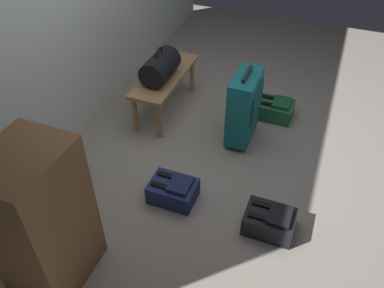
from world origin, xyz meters
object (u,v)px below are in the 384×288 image
object	(u,v)px
suitcase_upright_teal	(244,106)
backpack_dark	(270,221)
cell_phone	(175,57)
backpack_green	(274,109)
bench	(165,80)
duffel_bag_black	(160,67)
backpack_navy	(173,190)
side_cabinet	(42,221)

from	to	relation	value
suitcase_upright_teal	backpack_dark	world-z (taller)	suitcase_upright_teal
cell_phone	backpack_green	bearing A→B (deg)	-92.71
backpack_dark	bench	bearing A→B (deg)	49.98
duffel_bag_black	backpack_navy	xyz separation A→B (m)	(-1.05, -0.57, -0.48)
backpack_navy	backpack_dark	xyz separation A→B (m)	(-0.02, -0.82, 0.00)
bench	duffel_bag_black	world-z (taller)	duffel_bag_black
suitcase_upright_teal	backpack_green	size ratio (longest dim) A/B	1.96
bench	backpack_navy	xyz separation A→B (m)	(-1.14, -0.57, -0.28)
duffel_bag_black	suitcase_upright_teal	size ratio (longest dim) A/B	0.59
cell_phone	suitcase_upright_teal	distance (m)	1.06
cell_phone	backpack_dark	xyz separation A→B (m)	(-1.52, -1.42, -0.35)
bench	side_cabinet	xyz separation A→B (m)	(-2.06, -0.09, 0.18)
backpack_green	side_cabinet	bearing A→B (deg)	156.63
cell_phone	backpack_dark	distance (m)	2.11
bench	side_cabinet	bearing A→B (deg)	-177.56
backpack_navy	side_cabinet	distance (m)	1.13
bench	backpack_navy	world-z (taller)	bench
cell_phone	backpack_green	distance (m)	1.20
duffel_bag_black	side_cabinet	size ratio (longest dim) A/B	0.40
cell_phone	backpack_navy	world-z (taller)	cell_phone
backpack_dark	side_cabinet	xyz separation A→B (m)	(-0.89, 1.30, 0.46)
cell_phone	side_cabinet	xyz separation A→B (m)	(-2.41, -0.12, 0.11)
backpack_navy	side_cabinet	size ratio (longest dim) A/B	0.35
side_cabinet	backpack_navy	bearing A→B (deg)	-27.84
backpack_navy	side_cabinet	bearing A→B (deg)	152.16
duffel_bag_black	suitcase_upright_teal	world-z (taller)	duffel_bag_black
bench	suitcase_upright_teal	xyz separation A→B (m)	(-0.18, -0.88, 0.01)
backpack_navy	duffel_bag_black	bearing A→B (deg)	28.65
bench	cell_phone	distance (m)	0.36
backpack_dark	side_cabinet	distance (m)	1.64
suitcase_upright_teal	backpack_dark	size ratio (longest dim) A/B	1.96
side_cabinet	duffel_bag_black	bearing A→B (deg)	2.56
backpack_dark	backpack_green	bearing A→B (deg)	10.89
cell_phone	backpack_navy	size ratio (longest dim) A/B	0.38
duffel_bag_black	cell_phone	size ratio (longest dim) A/B	3.06
cell_phone	suitcase_upright_teal	bearing A→B (deg)	-120.04
backpack_navy	backpack_dark	size ratio (longest dim) A/B	1.00
duffel_bag_black	side_cabinet	world-z (taller)	side_cabinet
duffel_bag_black	side_cabinet	bearing A→B (deg)	-177.44
bench	backpack_navy	distance (m)	1.31
duffel_bag_black	cell_phone	world-z (taller)	duffel_bag_black
backpack_dark	side_cabinet	size ratio (longest dim) A/B	0.35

